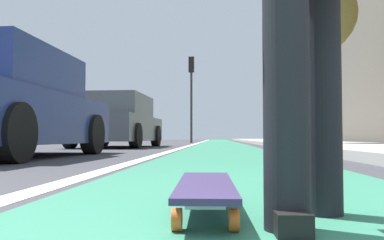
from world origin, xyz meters
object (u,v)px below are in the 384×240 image
parked_car_near (4,106)px  street_tree_mid (315,15)px  traffic_light (191,84)px  skateboard (206,188)px  parked_car_mid (117,122)px

parked_car_near → street_tree_mid: street_tree_mid is taller
traffic_light → skateboard: bearing=-176.2°
traffic_light → parked_car_mid: bearing=171.0°
parked_car_near → parked_car_mid: (6.14, -0.10, -0.00)m
street_tree_mid → traffic_light: bearing=23.6°
parked_car_mid → parked_car_near: bearing=179.1°
parked_car_near → parked_car_mid: bearing=-0.9°
traffic_light → street_tree_mid: bearing=-156.4°
parked_car_mid → street_tree_mid: size_ratio=0.89×
parked_car_mid → traffic_light: (9.64, -1.52, 2.36)m
parked_car_mid → traffic_light: traffic_light is taller
skateboard → parked_car_near: bearing=36.0°
traffic_light → street_tree_mid: (-9.46, -4.12, 0.71)m
skateboard → parked_car_near: 5.01m
skateboard → parked_car_mid: 10.57m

